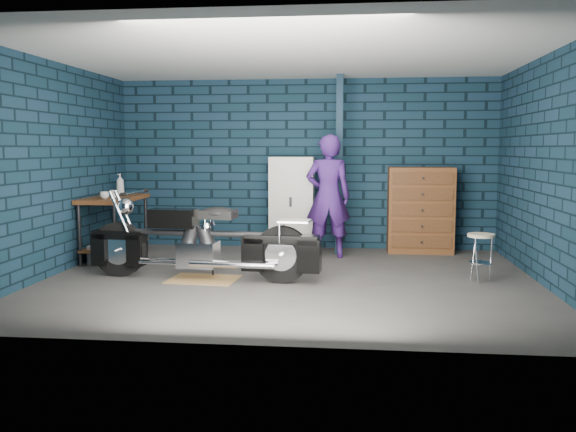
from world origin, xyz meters
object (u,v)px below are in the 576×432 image
object	(u,v)px
workbench	(115,228)
shop_stool	(480,258)
motorcycle	(203,236)
storage_bin	(106,254)
person	(328,196)
locker	(292,204)
tool_chest	(420,210)

from	to	relation	value
workbench	shop_stool	size ratio (longest dim) A/B	2.39
motorcycle	storage_bin	distance (m)	1.88
workbench	person	world-z (taller)	person
motorcycle	person	world-z (taller)	person
workbench	person	xyz separation A→B (m)	(3.08, 0.46, 0.45)
motorcycle	locker	world-z (taller)	locker
workbench	tool_chest	xyz separation A→B (m)	(4.48, 1.06, 0.20)
person	shop_stool	size ratio (longest dim) A/B	3.08
person	tool_chest	bearing A→B (deg)	-161.53
storage_bin	tool_chest	size ratio (longest dim) A/B	0.32
workbench	locker	xyz separation A→B (m)	(2.49, 1.06, 0.28)
motorcycle	locker	size ratio (longest dim) A/B	1.67
locker	motorcycle	bearing A→B (deg)	-110.35
person	storage_bin	xyz separation A→B (m)	(-3.06, -0.85, -0.77)
locker	shop_stool	distance (m)	3.27
workbench	motorcycle	distance (m)	2.06
tool_chest	locker	bearing A→B (deg)	180.00
motorcycle	person	distance (m)	2.28
storage_bin	shop_stool	bearing A→B (deg)	-7.30
tool_chest	storage_bin	bearing A→B (deg)	-162.14
motorcycle	tool_chest	size ratio (longest dim) A/B	1.87
motorcycle	shop_stool	xyz separation A→B (m)	(3.35, 0.24, -0.25)
motorcycle	storage_bin	world-z (taller)	motorcycle
workbench	locker	distance (m)	2.72
tool_chest	workbench	bearing A→B (deg)	-166.74
person	locker	bearing A→B (deg)	-49.33
motorcycle	workbench	bearing A→B (deg)	146.99
shop_stool	storage_bin	bearing A→B (deg)	172.70
locker	person	bearing A→B (deg)	-44.89
workbench	locker	world-z (taller)	locker
locker	tool_chest	world-z (taller)	locker
workbench	motorcycle	size ratio (longest dim) A/B	0.57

